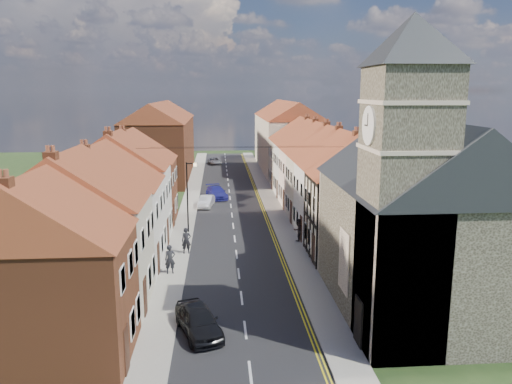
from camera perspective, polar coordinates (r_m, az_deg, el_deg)
The scene contains 26 objects.
ground at distance 24.62m, azimuth -0.97°, elevation -17.61°, with size 160.00×160.00×0.00m, color #283C19.
road at distance 52.86m, azimuth -2.89°, elevation -1.59°, with size 7.00×90.00×0.02m, color black.
pavement_left at distance 52.93m, azimuth -7.66°, elevation -1.61°, with size 1.80×90.00×0.12m, color #ABA59B.
pavement_right at distance 53.13m, azimuth 1.86°, elevation -1.46°, with size 1.80×90.00×0.12m, color #ABA59B.
church at distance 27.64m, azimuth 18.32°, elevation -1.83°, with size 11.25×14.25×15.20m.
cottage_r_tudor at distance 36.53m, azimuth 12.47°, elevation -0.63°, with size 8.30×5.20×9.00m.
cottage_r_white_near at distance 41.63m, azimuth 10.40°, elevation 0.93°, with size 8.30×6.00×9.00m.
cottage_r_cream_mid at distance 46.79m, azimuth 8.74°, elevation 2.15°, with size 8.30×5.20×9.00m.
cottage_r_pink at distance 52.00m, azimuth 7.41°, elevation 3.11°, with size 8.30×6.00×9.00m.
cottage_r_white_far at distance 57.25m, azimuth 6.32°, elevation 3.91°, with size 8.30×5.20×9.00m.
cottage_r_cream_far at distance 62.52m, azimuth 5.41°, elevation 4.56°, with size 8.30×6.00×9.00m.
cottage_l_brick_near at distance 23.94m, azimuth -24.02°, elevation -8.04°, with size 8.30×5.70×8.80m.
cottage_l_cream at distance 29.17m, azimuth -20.29°, elevation -4.03°, with size 8.30×6.30×9.10m.
cottage_l_white at distance 35.21m, azimuth -17.48°, elevation -1.51°, with size 8.30×6.90×8.80m.
cottage_l_brick_mid at distance 41.02m, azimuth -15.60°, elevation 0.61°, with size 8.30×5.70×9.10m.
cottage_l_pink at distance 46.66m, azimuth -14.24°, elevation 1.77°, with size 8.30×6.30×8.80m.
block_right_far at distance 77.48m, azimuth 3.52°, elevation 6.53°, with size 8.30×24.20×10.50m.
block_left_far at distance 72.24m, azimuth -10.79°, elevation 5.99°, with size 8.30×24.20×10.50m.
lamppost at distance 42.40m, azimuth -7.74°, elevation -0.08°, with size 0.88×0.15×6.00m.
car_near at distance 25.89m, azimuth -6.60°, elevation -14.34°, with size 1.70×4.24×1.44m, color black.
car_mid at distance 52.47m, azimuth -5.70°, elevation -1.06°, with size 1.29×3.71×1.22m, color #B4B8BC.
car_far at distance 56.61m, azimuth -4.52°, elevation -0.06°, with size 1.86×4.59×1.33m, color navy.
car_distant at distance 82.93m, azimuth -4.74°, elevation 3.55°, with size 1.83×3.98×1.11m, color #919298.
pedestrian_left at distance 33.61m, azimuth -9.80°, elevation -7.59°, with size 0.70×0.46×1.92m, color black.
pedestrian_right at distance 40.20m, azimuth 4.91°, elevation -4.34°, with size 0.89×0.69×1.82m, color black.
pedestrian_left_b at distance 37.41m, azimuth -7.97°, elevation -5.53°, with size 0.71×0.46×1.93m, color black.
Camera 1 is at (-1.23, -21.47, 11.98)m, focal length 35.00 mm.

